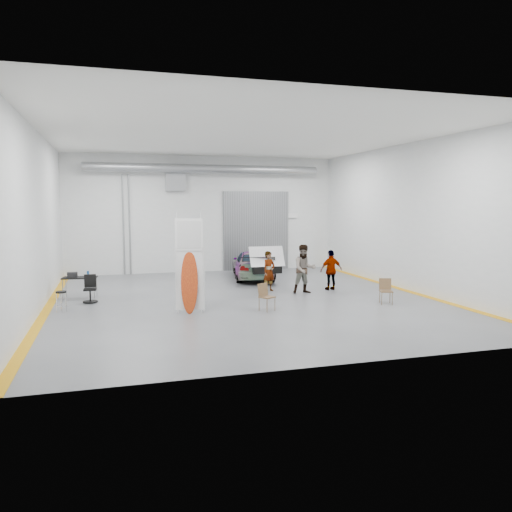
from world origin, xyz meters
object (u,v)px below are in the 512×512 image
object	(u,v)px
shop_stool	(61,302)
folding_chair_near	(267,302)
person_b	(304,269)
office_chair	(90,290)
person_a	(269,271)
work_table	(78,277)
person_c	(331,270)
sedan_car	(253,265)
surfboard_display	(192,273)
folding_chair_far	(386,296)

from	to	relation	value
shop_stool	folding_chair_near	bearing A→B (deg)	-14.39
person_b	office_chair	xyz separation A→B (m)	(-8.10, 0.45, -0.54)
person_a	work_table	xyz separation A→B (m)	(-7.37, 0.68, -0.04)
person_a	folding_chair_near	xyz separation A→B (m)	(-1.20, -3.54, -0.54)
office_chair	person_b	bearing A→B (deg)	-1.02
person_a	person_b	distance (m)	1.48
person_b	person_c	size ratio (longest dim) A/B	1.17
person_b	folding_chair_near	xyz separation A→B (m)	(-2.41, -2.69, -0.69)
office_chair	work_table	bearing A→B (deg)	115.65
person_a	shop_stool	xyz separation A→B (m)	(-7.75, -1.86, -0.47)
sedan_car	person_b	bearing A→B (deg)	112.62
surfboard_display	work_table	distance (m)	5.43
sedan_car	work_table	size ratio (longest dim) A/B	3.44
person_c	surfboard_display	bearing A→B (deg)	21.63
shop_stool	surfboard_display	bearing A→B (deg)	-18.62
folding_chair_near	work_table	distance (m)	7.50
folding_chair_near	work_table	world-z (taller)	work_table
work_table	surfboard_display	bearing A→B (deg)	-46.56
shop_stool	work_table	xyz separation A→B (m)	(0.37, 2.55, 0.44)
surfboard_display	work_table	xyz separation A→B (m)	(-3.72, 3.93, -0.54)
person_a	person_c	size ratio (longest dim) A/B	0.99
shop_stool	office_chair	world-z (taller)	office_chair
person_c	office_chair	distance (m)	9.45
person_b	shop_stool	world-z (taller)	person_b
person_b	folding_chair_far	distance (m)	3.51
person_c	person_b	bearing A→B (deg)	13.95
person_a	folding_chair_near	bearing A→B (deg)	-135.07
person_b	office_chair	size ratio (longest dim) A/B	1.98
folding_chair_far	work_table	world-z (taller)	work_table
office_chair	sedan_car	bearing A→B (deg)	30.68
surfboard_display	sedan_car	bearing A→B (deg)	74.67
folding_chair_far	shop_stool	world-z (taller)	folding_chair_far
person_c	shop_stool	world-z (taller)	person_c
person_c	folding_chair_near	distance (m)	4.89
person_a	folding_chair_near	size ratio (longest dim) A/B	1.81
sedan_car	folding_chair_far	distance (m)	7.74
person_b	surfboard_display	xyz separation A→B (m)	(-4.86, -2.39, 0.35)
folding_chair_far	work_table	xyz separation A→B (m)	(-10.56, 4.34, 0.50)
shop_stool	office_chair	size ratio (longest dim) A/B	0.71
office_chair	folding_chair_near	bearing A→B (deg)	-26.69
person_c	shop_stool	xyz separation A→B (m)	(-10.29, -1.41, -0.48)
person_c	folding_chair_near	size ratio (longest dim) A/B	1.83
sedan_car	person_a	bearing A→B (deg)	95.98
sedan_car	folding_chair_far	size ratio (longest dim) A/B	5.07
sedan_car	folding_chair_far	world-z (taller)	sedan_car
sedan_car	shop_stool	distance (m)	9.73
person_b	surfboard_display	world-z (taller)	surfboard_display
folding_chair_near	work_table	size ratio (longest dim) A/B	0.69
person_a	office_chair	world-z (taller)	person_a
person_c	folding_chair_far	distance (m)	3.31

